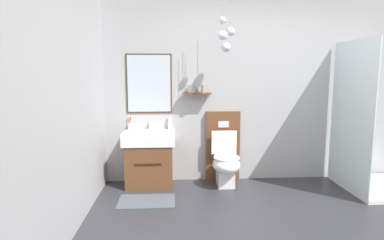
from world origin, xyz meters
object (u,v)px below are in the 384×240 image
vanity_sink_left (149,157)px  shower_tray (372,161)px  toothbrush_cup (130,126)px  soap_dispenser (170,123)px  toilet (225,157)px

vanity_sink_left → shower_tray: shower_tray is taller
toothbrush_cup → soap_dispenser: size_ratio=1.09×
vanity_sink_left → toilet: (1.03, -0.00, -0.02)m
toothbrush_cup → soap_dispenser: (0.55, 0.01, 0.03)m
toilet → toothbrush_cup: toilet is taller
vanity_sink_left → soap_dispenser: (0.28, 0.17, 0.44)m
shower_tray → vanity_sink_left: bearing=173.3°
toilet → shower_tray: bearing=-10.2°
toilet → soap_dispenser: toilet is taller
toothbrush_cup → shower_tray: (3.20, -0.50, -0.42)m
shower_tray → soap_dispenser: bearing=169.1°
vanity_sink_left → toothbrush_cup: size_ratio=3.64×
soap_dispenser → shower_tray: bearing=-10.9°
toilet → toothbrush_cup: size_ratio=4.84×
toothbrush_cup → shower_tray: bearing=-8.9°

